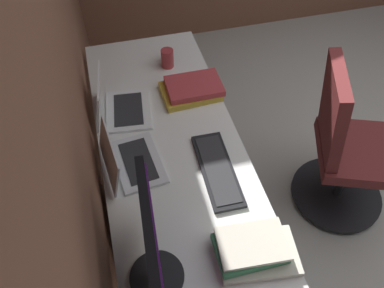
{
  "coord_description": "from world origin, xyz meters",
  "views": [
    {
      "loc": [
        -0.93,
        1.83,
        2.11
      ],
      "look_at": [
        0.02,
        1.58,
        0.95
      ],
      "focal_mm": 35.83,
      "sensor_mm": 36.0,
      "label": 1
    }
  ],
  "objects_px": {
    "monitor_primary": "(153,249)",
    "laptop_left": "(117,105)",
    "office_chair": "(343,151)",
    "drawer_pedestal": "(179,229)",
    "keyboard_main": "(217,170)",
    "book_stack_far": "(192,89)",
    "laptop_leftmost": "(127,160)",
    "book_stack_near": "(254,250)",
    "coffee_mug": "(167,58)"
  },
  "relations": [
    {
      "from": "monitor_primary",
      "to": "laptop_left",
      "type": "height_order",
      "value": "monitor_primary"
    },
    {
      "from": "monitor_primary",
      "to": "office_chair",
      "type": "relative_size",
      "value": 0.51
    },
    {
      "from": "drawer_pedestal",
      "to": "keyboard_main",
      "type": "distance_m",
      "value": 0.44
    },
    {
      "from": "keyboard_main",
      "to": "book_stack_far",
      "type": "xyz_separation_m",
      "value": [
        0.52,
        -0.02,
        0.02
      ]
    },
    {
      "from": "keyboard_main",
      "to": "drawer_pedestal",
      "type": "bearing_deg",
      "value": 100.21
    },
    {
      "from": "laptop_leftmost",
      "to": "laptop_left",
      "type": "relative_size",
      "value": 1.05
    },
    {
      "from": "book_stack_far",
      "to": "office_chair",
      "type": "relative_size",
      "value": 0.33
    },
    {
      "from": "book_stack_near",
      "to": "laptop_left",
      "type": "bearing_deg",
      "value": 23.72
    },
    {
      "from": "drawer_pedestal",
      "to": "book_stack_far",
      "type": "relative_size",
      "value": 2.2
    },
    {
      "from": "laptop_leftmost",
      "to": "book_stack_near",
      "type": "bearing_deg",
      "value": -143.79
    },
    {
      "from": "keyboard_main",
      "to": "book_stack_near",
      "type": "relative_size",
      "value": 1.33
    },
    {
      "from": "monitor_primary",
      "to": "book_stack_far",
      "type": "relative_size",
      "value": 1.57
    },
    {
      "from": "keyboard_main",
      "to": "coffee_mug",
      "type": "relative_size",
      "value": 3.83
    },
    {
      "from": "laptop_leftmost",
      "to": "keyboard_main",
      "type": "xyz_separation_m",
      "value": [
        -0.13,
        -0.38,
        -0.04
      ]
    },
    {
      "from": "laptop_leftmost",
      "to": "book_stack_far",
      "type": "bearing_deg",
      "value": -45.6
    },
    {
      "from": "laptop_leftmost",
      "to": "keyboard_main",
      "type": "height_order",
      "value": "laptop_leftmost"
    },
    {
      "from": "book_stack_far",
      "to": "office_chair",
      "type": "bearing_deg",
      "value": -116.24
    },
    {
      "from": "laptop_leftmost",
      "to": "laptop_left",
      "type": "height_order",
      "value": "laptop_left"
    },
    {
      "from": "laptop_leftmost",
      "to": "drawer_pedestal",
      "type": "bearing_deg",
      "value": -131.25
    },
    {
      "from": "book_stack_far",
      "to": "book_stack_near",
      "type": "bearing_deg",
      "value": 179.47
    },
    {
      "from": "monitor_primary",
      "to": "coffee_mug",
      "type": "distance_m",
      "value": 1.24
    },
    {
      "from": "laptop_leftmost",
      "to": "book_stack_far",
      "type": "xyz_separation_m",
      "value": [
        0.39,
        -0.4,
        -0.02
      ]
    },
    {
      "from": "monitor_primary",
      "to": "keyboard_main",
      "type": "distance_m",
      "value": 0.58
    },
    {
      "from": "monitor_primary",
      "to": "laptop_left",
      "type": "relative_size",
      "value": 1.56
    },
    {
      "from": "drawer_pedestal",
      "to": "laptop_left",
      "type": "height_order",
      "value": "laptop_left"
    },
    {
      "from": "laptop_left",
      "to": "book_stack_near",
      "type": "bearing_deg",
      "value": -156.28
    },
    {
      "from": "drawer_pedestal",
      "to": "keyboard_main",
      "type": "xyz_separation_m",
      "value": [
        0.03,
        -0.19,
        0.39
      ]
    },
    {
      "from": "laptop_leftmost",
      "to": "book_stack_near",
      "type": "relative_size",
      "value": 1.05
    },
    {
      "from": "laptop_left",
      "to": "coffee_mug",
      "type": "height_order",
      "value": "laptop_left"
    },
    {
      "from": "book_stack_near",
      "to": "book_stack_far",
      "type": "relative_size",
      "value": 1.0
    },
    {
      "from": "monitor_primary",
      "to": "laptop_leftmost",
      "type": "distance_m",
      "value": 0.56
    },
    {
      "from": "drawer_pedestal",
      "to": "keyboard_main",
      "type": "relative_size",
      "value": 1.64
    },
    {
      "from": "monitor_primary",
      "to": "coffee_mug",
      "type": "bearing_deg",
      "value": -14.09
    },
    {
      "from": "office_chair",
      "to": "laptop_left",
      "type": "bearing_deg",
      "value": 73.88
    },
    {
      "from": "monitor_primary",
      "to": "laptop_left",
      "type": "xyz_separation_m",
      "value": [
        0.88,
        0.03,
        -0.18
      ]
    },
    {
      "from": "drawer_pedestal",
      "to": "monitor_primary",
      "type": "bearing_deg",
      "value": 156.71
    },
    {
      "from": "book_stack_far",
      "to": "coffee_mug",
      "type": "distance_m",
      "value": 0.28
    },
    {
      "from": "laptop_left",
      "to": "book_stack_far",
      "type": "xyz_separation_m",
      "value": [
        0.04,
        -0.4,
        -0.02
      ]
    },
    {
      "from": "book_stack_far",
      "to": "coffee_mug",
      "type": "relative_size",
      "value": 2.86
    },
    {
      "from": "laptop_leftmost",
      "to": "coffee_mug",
      "type": "xyz_separation_m",
      "value": [
        0.66,
        -0.33,
        0.01
      ]
    },
    {
      "from": "monitor_primary",
      "to": "office_chair",
      "type": "distance_m",
      "value": 1.37
    },
    {
      "from": "laptop_left",
      "to": "book_stack_near",
      "type": "distance_m",
      "value": 0.97
    },
    {
      "from": "monitor_primary",
      "to": "book_stack_near",
      "type": "distance_m",
      "value": 0.41
    },
    {
      "from": "coffee_mug",
      "to": "laptop_leftmost",
      "type": "bearing_deg",
      "value": 153.57
    },
    {
      "from": "monitor_primary",
      "to": "office_chair",
      "type": "xyz_separation_m",
      "value": [
        0.54,
        -1.15,
        -0.51
      ]
    },
    {
      "from": "laptop_left",
      "to": "book_stack_near",
      "type": "height_order",
      "value": "laptop_left"
    },
    {
      "from": "book_stack_near",
      "to": "office_chair",
      "type": "height_order",
      "value": "office_chair"
    },
    {
      "from": "coffee_mug",
      "to": "keyboard_main",
      "type": "bearing_deg",
      "value": -176.19
    },
    {
      "from": "book_stack_near",
      "to": "office_chair",
      "type": "xyz_separation_m",
      "value": [
        0.55,
        -0.78,
        -0.31
      ]
    },
    {
      "from": "drawer_pedestal",
      "to": "book_stack_near",
      "type": "bearing_deg",
      "value": -151.05
    }
  ]
}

